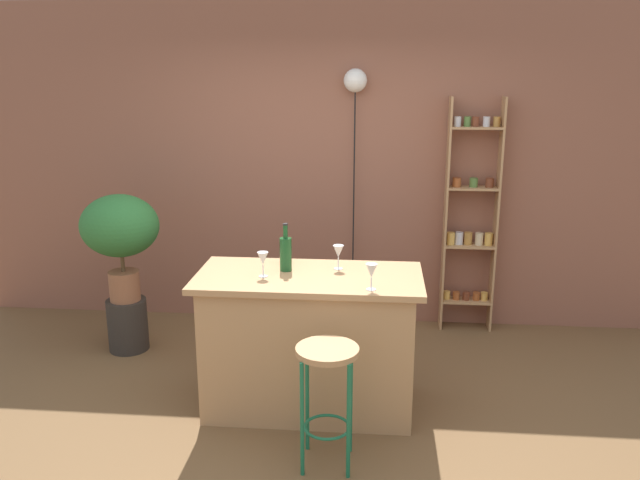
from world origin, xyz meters
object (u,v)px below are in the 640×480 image
(spice_shelf, at_px, (471,217))
(wine_glass_left, at_px, (263,259))
(plant_stool, at_px, (128,325))
(potted_plant, at_px, (120,230))
(bar_stool, at_px, (327,378))
(bottle_wine_red, at_px, (286,249))
(pendant_globe_light, at_px, (355,86))
(wine_glass_right, at_px, (338,252))
(bottle_soda_blue, at_px, (286,253))
(wine_glass_center, at_px, (371,271))

(spice_shelf, distance_m, wine_glass_left, 2.18)
(plant_stool, distance_m, potted_plant, 0.79)
(bar_stool, bearing_deg, spice_shelf, 63.79)
(potted_plant, height_order, wine_glass_left, potted_plant)
(bottle_wine_red, distance_m, pendant_globe_light, 1.72)
(potted_plant, bearing_deg, plant_stool, 90.00)
(pendant_globe_light, bearing_deg, plant_stool, -157.16)
(plant_stool, distance_m, bottle_wine_red, 1.70)
(pendant_globe_light, bearing_deg, wine_glass_right, -91.86)
(bar_stool, xyz_separation_m, bottle_soda_blue, (-0.34, 0.74, 0.52))
(plant_stool, relative_size, bottle_wine_red, 1.67)
(plant_stool, xyz_separation_m, potted_plant, (0.00, -0.00, 0.79))
(bar_stool, distance_m, plant_stool, 2.29)
(bottle_soda_blue, distance_m, wine_glass_left, 0.19)
(bar_stool, bearing_deg, pendant_globe_light, 88.58)
(plant_stool, bearing_deg, wine_glass_left, -33.13)
(bottle_soda_blue, bearing_deg, bottle_wine_red, 98.17)
(bar_stool, xyz_separation_m, spice_shelf, (1.06, 2.15, 0.46))
(bar_stool, distance_m, wine_glass_left, 0.91)
(bar_stool, distance_m, wine_glass_right, 0.95)
(wine_glass_right, bearing_deg, wine_glass_left, -156.46)
(bottle_wine_red, bearing_deg, wine_glass_center, -40.26)
(wine_glass_right, bearing_deg, bar_stool, -90.65)
(bar_stool, bearing_deg, potted_plant, 140.68)
(spice_shelf, xyz_separation_m, wine_glass_center, (-0.82, -1.75, 0.05))
(bar_stool, relative_size, bottle_wine_red, 2.86)
(potted_plant, xyz_separation_m, pendant_globe_light, (1.81, 0.76, 1.09))
(potted_plant, distance_m, wine_glass_right, 1.87)
(plant_stool, xyz_separation_m, wine_glass_right, (1.76, -0.63, 0.85))
(bar_stool, xyz_separation_m, pendant_globe_light, (0.05, 2.19, 1.55))
(plant_stool, relative_size, pendant_globe_light, 0.19)
(spice_shelf, xyz_separation_m, wine_glass_right, (-1.05, -1.35, 0.05))
(bottle_wine_red, distance_m, wine_glass_left, 0.33)
(spice_shelf, bearing_deg, wine_glass_center, -115.23)
(spice_shelf, distance_m, plant_stool, 3.00)
(wine_glass_left, bearing_deg, plant_stool, 146.87)
(bottle_soda_blue, distance_m, wine_glass_center, 0.66)
(spice_shelf, height_order, potted_plant, spice_shelf)
(spice_shelf, xyz_separation_m, potted_plant, (-2.81, -0.71, -0.00))
(potted_plant, xyz_separation_m, bottle_wine_red, (1.39, -0.53, 0.03))
(wine_glass_right, xyz_separation_m, pendant_globe_light, (0.05, 1.39, 1.04))
(potted_plant, distance_m, wine_glass_left, 1.54)
(bottle_soda_blue, height_order, pendant_globe_light, pendant_globe_light)
(pendant_globe_light, bearing_deg, potted_plant, -157.16)
(spice_shelf, bearing_deg, wine_glass_left, -134.37)
(bar_stool, height_order, bottle_soda_blue, bottle_soda_blue)
(pendant_globe_light, bearing_deg, bar_stool, -91.42)
(bottle_soda_blue, xyz_separation_m, wine_glass_right, (0.34, 0.06, -0.00))
(wine_glass_left, distance_m, pendant_globe_light, 1.98)
(bar_stool, relative_size, wine_glass_center, 4.47)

